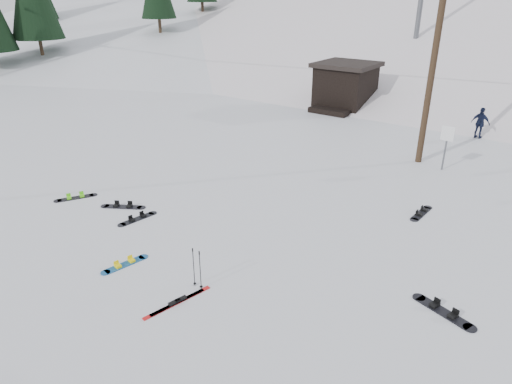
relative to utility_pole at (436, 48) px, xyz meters
The scene contains 16 objects.
ground 14.90m from the utility_pole, 98.13° to the right, with size 200.00×200.00×0.00m, color white.
ski_slope 44.31m from the utility_pole, 92.79° to the left, with size 60.00×75.00×45.00m, color white.
ridge_left 53.35m from the utility_pole, 138.18° to the left, with size 34.00×85.00×38.00m, color white.
treeline_left 44.65m from the utility_pole, 144.16° to the left, with size 20.00×64.00×10.00m, color black, non-canonical shape.
utility_pole is the anchor object (origin of this frame).
trail_sign 3.60m from the utility_pole, 21.04° to the right, with size 0.50×0.09×1.85m.
lift_hut 10.40m from the utility_pole, 135.24° to the left, with size 3.40×4.10×2.75m.
hero_snowboard 14.02m from the utility_pole, 106.13° to the right, with size 0.46×1.35×0.10m.
hero_skis 13.89m from the utility_pole, 95.99° to the right, with size 0.47×1.81×0.10m.
ski_poles 13.01m from the utility_pole, 96.59° to the right, with size 0.29×0.08×1.07m.
board_scatter_a 13.19m from the utility_pole, 122.23° to the right, with size 1.38×0.94×0.11m.
board_scatter_b 12.92m from the utility_pole, 117.08° to the right, with size 0.42×1.41×0.10m.
board_scatter_c 14.65m from the utility_pole, 127.87° to the right, with size 0.84×1.33×0.10m.
board_scatter_d 11.36m from the utility_pole, 68.59° to the right, with size 1.56×0.72×0.11m.
board_scatter_f 6.99m from the utility_pole, 70.55° to the right, with size 0.34×1.45×0.10m.
skier_navy 6.56m from the utility_pole, 76.18° to the left, with size 0.90×0.37×1.53m, color #171F3B.
Camera 1 is at (7.32, -4.96, 6.77)m, focal length 32.00 mm.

